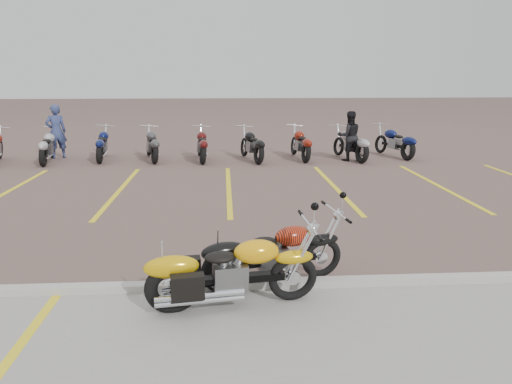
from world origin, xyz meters
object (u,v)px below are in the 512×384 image
flame_cruiser (270,257)px  person_a (56,132)px  yellow_cruiser (229,274)px  person_b (349,136)px

flame_cruiser → person_a: (-6.24, 10.92, 0.49)m
yellow_cruiser → flame_cruiser: size_ratio=1.08×
yellow_cruiser → flame_cruiser: (0.56, 0.61, -0.02)m
flame_cruiser → person_a: bearing=104.0°
flame_cruiser → person_b: bearing=54.5°
yellow_cruiser → person_b: bearing=60.2°
person_a → yellow_cruiser: bearing=87.0°
flame_cruiser → person_a: size_ratio=1.09×
yellow_cruiser → person_a: 12.86m
flame_cruiser → person_b: person_b is taller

